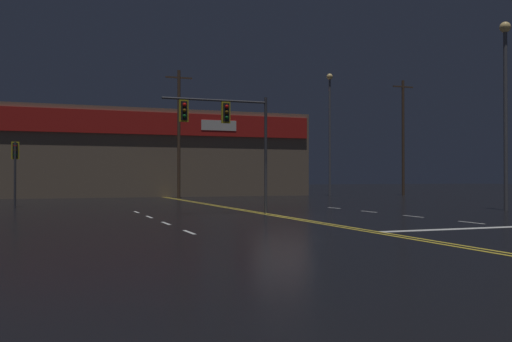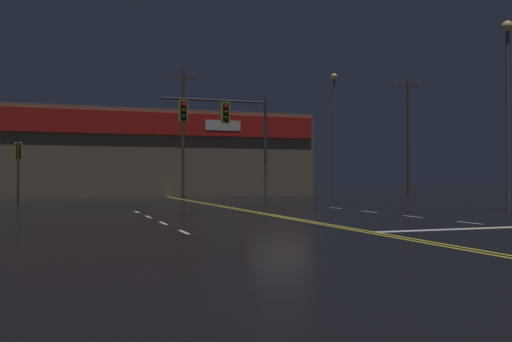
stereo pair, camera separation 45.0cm
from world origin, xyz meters
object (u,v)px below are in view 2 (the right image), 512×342
object	(u,v)px
traffic_signal_median	(224,123)
streetlight_far_right	(508,90)
streetlight_near_left	(334,119)
traffic_signal_corner_northwest	(18,159)

from	to	relation	value
traffic_signal_median	streetlight_far_right	xyz separation A→B (m)	(14.44, -2.08, 1.98)
traffic_signal_median	streetlight_near_left	xyz separation A→B (m)	(16.85, 21.76, 2.83)
traffic_signal_corner_northwest	streetlight_far_right	bearing A→B (deg)	-26.62
traffic_signal_corner_northwest	streetlight_near_left	size ratio (longest dim) A/B	0.33
traffic_signal_corner_northwest	streetlight_far_right	xyz separation A→B (m)	(23.76, -11.91, 3.44)
traffic_signal_median	streetlight_near_left	distance (m)	27.67
streetlight_near_left	streetlight_far_right	distance (m)	23.98
streetlight_far_right	streetlight_near_left	bearing A→B (deg)	84.23
traffic_signal_corner_northwest	traffic_signal_median	bearing A→B (deg)	-46.51
traffic_signal_median	streetlight_near_left	bearing A→B (deg)	52.25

